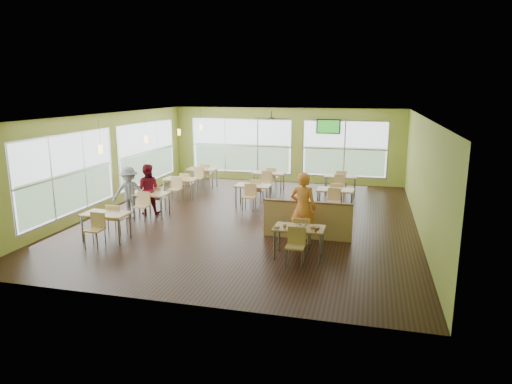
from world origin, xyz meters
TOP-DOWN VIEW (x-y plane):
  - room at (0.00, 0.00)m, footprint 12.00×12.04m
  - window_bays at (-2.65, 3.08)m, footprint 9.24×10.24m
  - main_table at (2.00, -3.00)m, footprint 1.22×1.52m
  - half_wall_divider at (2.00, -1.55)m, footprint 2.40×0.14m
  - dining_tables at (-1.05, 1.71)m, footprint 6.92×8.72m
  - pendant_lights at (-3.20, 0.68)m, footprint 0.11×7.31m
  - ceiling_fan at (-0.00, 3.00)m, footprint 1.25×1.25m
  - tv_backwall at (1.80, 5.90)m, footprint 1.00×0.07m
  - man_plaid at (1.93, -1.96)m, footprint 0.76×0.55m
  - patron_maroon at (-3.36, -0.31)m, footprint 0.93×0.81m
  - patron_grey at (-3.70, -0.86)m, footprint 1.20×0.93m
  - cup_blue at (1.69, -3.24)m, footprint 0.11×0.11m
  - cup_yellow at (1.96, -3.25)m, footprint 0.09×0.09m
  - cup_red_near at (2.13, -3.14)m, footprint 0.08×0.08m
  - cup_red_far at (2.36, -3.19)m, footprint 0.10×0.10m
  - food_basket at (2.38, -3.05)m, footprint 0.23×0.23m
  - ketchup_cup at (2.43, -3.29)m, footprint 0.06×0.06m
  - wrapper_left at (1.49, -3.19)m, footprint 0.18×0.16m
  - wrapper_mid at (2.06, -2.80)m, footprint 0.21×0.19m
  - wrapper_right at (2.16, -3.30)m, footprint 0.16×0.15m

SIDE VIEW (x-z plane):
  - half_wall_divider at x=2.00m, z-range 0.00..1.04m
  - dining_tables at x=-1.05m, z-range 0.20..1.07m
  - main_table at x=2.00m, z-range 0.20..1.07m
  - ketchup_cup at x=2.43m, z-range 0.75..0.77m
  - wrapper_right at x=2.16m, z-range 0.75..0.78m
  - wrapper_left at x=1.49m, z-range 0.75..0.79m
  - wrapper_mid at x=2.06m, z-range 0.75..0.80m
  - food_basket at x=2.38m, z-range 0.75..0.81m
  - cup_red_near at x=2.13m, z-range 0.66..0.96m
  - patron_grey at x=-3.70m, z-range 0.00..1.63m
  - cup_yellow at x=1.96m, z-range 0.66..0.97m
  - cup_red_far at x=2.36m, z-range 0.65..0.99m
  - patron_maroon at x=-3.36m, z-range 0.00..1.64m
  - cup_blue at x=1.69m, z-range 0.64..1.02m
  - man_plaid at x=1.93m, z-range 0.00..1.90m
  - window_bays at x=-2.65m, z-range 0.29..2.66m
  - room at x=0.00m, z-range 0.00..3.20m
  - tv_backwall at x=1.80m, z-range 2.15..2.75m
  - pendant_lights at x=-3.20m, z-range 2.02..2.88m
  - ceiling_fan at x=0.00m, z-range 2.80..3.09m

